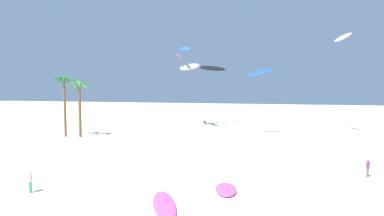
# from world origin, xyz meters

# --- Properties ---
(palm_tree_0) EXTENTS (4.71, 4.74, 9.46)m
(palm_tree_0) POSITION_xyz_m (-25.21, 41.43, 7.57)
(palm_tree_0) COLOR brown
(palm_tree_0) RESTS_ON ground
(palm_tree_1) EXTENTS (4.63, 4.77, 10.34)m
(palm_tree_1) POSITION_xyz_m (-27.89, 41.20, 8.59)
(palm_tree_1) COLOR brown
(palm_tree_1) RESTS_ON ground
(flying_kite_0) EXTENTS (2.46, 10.56, 17.71)m
(flying_kite_0) POSITION_xyz_m (18.00, 54.90, 17.07)
(flying_kite_0) COLOR white
(flying_kite_0) RESTS_ON ground
(flying_kite_1) EXTENTS (3.93, 9.92, 16.32)m
(flying_kite_1) POSITION_xyz_m (-13.13, 59.64, 15.10)
(flying_kite_1) COLOR #EA5193
(flying_kite_1) RESTS_ON ground
(flying_kite_2) EXTENTS (6.06, 12.47, 13.34)m
(flying_kite_2) POSITION_xyz_m (-6.33, 62.91, 12.57)
(flying_kite_2) COLOR black
(flying_kite_2) RESTS_ON ground
(flying_kite_3) EXTENTS (4.80, 4.82, 11.91)m
(flying_kite_3) POSITION_xyz_m (4.10, 49.70, 10.94)
(flying_kite_3) COLOR blue
(flying_kite_3) RESTS_ON ground
(flying_kite_4) EXTENTS (4.43, 10.32, 16.90)m
(flying_kite_4) POSITION_xyz_m (-10.80, 55.46, 15.99)
(flying_kite_4) COLOR blue
(flying_kite_4) RESTS_ON ground
(flying_kite_5) EXTENTS (5.90, 10.93, 13.97)m
(flying_kite_5) POSITION_xyz_m (-10.50, 58.98, 12.69)
(flying_kite_5) COLOR white
(flying_kite_5) RESTS_ON ground
(grounded_kite_1) EXTENTS (2.22, 3.58, 0.27)m
(grounded_kite_1) POSITION_xyz_m (1.98, 20.85, 0.14)
(grounded_kite_1) COLOR #EA5193
(grounded_kite_1) RESTS_ON ground
(grounded_kite_2) EXTENTS (3.69, 5.61, 0.26)m
(grounded_kite_2) POSITION_xyz_m (-1.85, 16.67, 0.14)
(grounded_kite_2) COLOR #EA5193
(grounded_kite_2) RESTS_ON ground
(person_foreground_walker) EXTENTS (0.41, 0.36, 1.73)m
(person_foreground_walker) POSITION_xyz_m (14.35, 27.61, 0.95)
(person_foreground_walker) COLOR slate
(person_foreground_walker) RESTS_ON ground
(person_near_right) EXTENTS (0.47, 0.31, 1.69)m
(person_near_right) POSITION_xyz_m (-13.12, 16.80, 0.93)
(person_near_right) COLOR #338E56
(person_near_right) RESTS_ON ground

